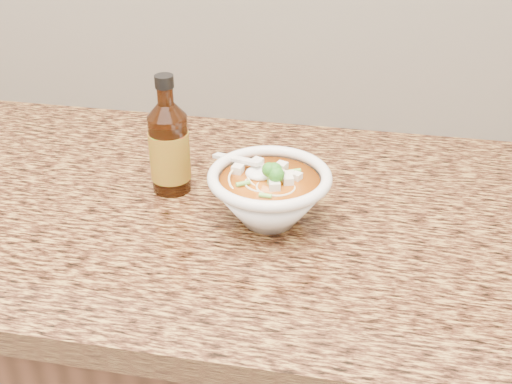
# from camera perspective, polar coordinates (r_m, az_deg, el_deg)

# --- Properties ---
(counter_slab) EXTENTS (4.00, 0.68, 0.04)m
(counter_slab) POSITION_cam_1_polar(r_m,az_deg,el_deg) (1.04, -5.98, -1.35)
(counter_slab) COLOR #A77F3D
(counter_slab) RESTS_ON cabinet
(soup_bowl) EXTENTS (0.19, 0.18, 0.10)m
(soup_bowl) POSITION_cam_1_polar(r_m,az_deg,el_deg) (0.94, 1.18, -0.34)
(soup_bowl) COLOR white
(soup_bowl) RESTS_ON counter_slab
(hot_sauce_bottle) EXTENTS (0.08, 0.08, 0.19)m
(hot_sauce_bottle) POSITION_cam_1_polar(r_m,az_deg,el_deg) (1.02, -7.72, 3.85)
(hot_sauce_bottle) COLOR #351607
(hot_sauce_bottle) RESTS_ON counter_slab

